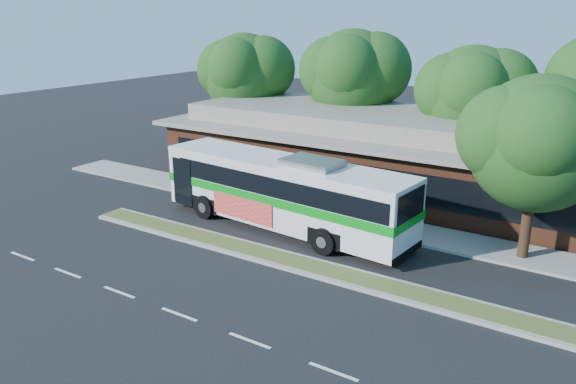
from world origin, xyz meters
name	(u,v)px	position (x,y,z in m)	size (l,w,h in m)	color
ground	(326,280)	(0.00, 0.00, 0.00)	(120.00, 120.00, 0.00)	black
median_strip	(333,273)	(0.00, 0.60, 0.07)	(26.00, 1.10, 0.15)	#495222
sidewalk	(391,228)	(0.00, 6.40, 0.06)	(44.00, 2.60, 0.12)	gray
parking_lot	(169,162)	(-18.00, 10.00, 0.01)	(14.00, 12.00, 0.01)	black
plaza_building	(438,158)	(0.00, 12.99, 2.13)	(33.20, 11.20, 4.45)	brown
tree_bg_a	(250,73)	(-14.58, 15.14, 5.87)	(6.47, 5.80, 8.63)	black
tree_bg_b	(360,74)	(-6.57, 16.14, 6.14)	(6.69, 6.00, 9.00)	black
tree_bg_c	(480,93)	(1.40, 15.13, 5.59)	(6.24, 5.60, 8.26)	black
transit_bus	(285,188)	(-4.35, 3.79, 2.05)	(13.28, 4.06, 3.67)	silver
sedan	(260,178)	(-9.00, 8.27, 0.68)	(1.89, 4.66, 1.35)	#9DA0A4
sidewalk_tree	(549,141)	(6.40, 6.33, 5.11)	(6.10, 5.47, 7.71)	black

